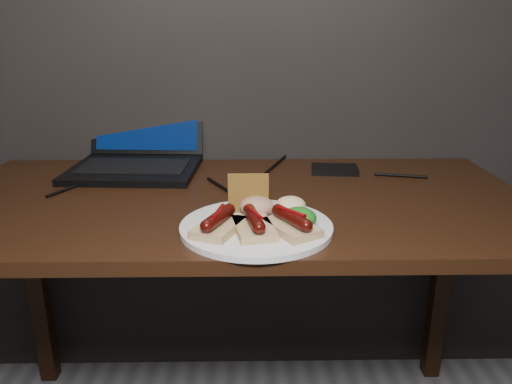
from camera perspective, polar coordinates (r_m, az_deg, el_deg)
name	(u,v)px	position (r m, az deg, el deg)	size (l,w,h in m)	color
desk	(237,230)	(1.23, -2.14, -4.40)	(1.40, 0.70, 0.75)	black
laptop	(139,150)	(1.48, -13.22, 4.73)	(0.36, 0.39, 0.25)	black
hard_drive	(335,169)	(1.41, 8.98, 2.56)	(0.13, 0.08, 0.02)	black
desk_cables	(237,177)	(1.34, -2.18, 1.73)	(0.96, 0.41, 0.01)	black
plate	(256,227)	(1.00, 0.03, -4.04)	(0.30, 0.30, 0.01)	white
bread_sausage_left	(218,223)	(0.96, -4.31, -3.57)	(0.11, 0.13, 0.04)	#E4B886
bread_sausage_center	(254,224)	(0.95, -0.24, -3.67)	(0.09, 0.13, 0.04)	#E4B886
bread_sausage_right	(291,223)	(0.96, 4.06, -3.59)	(0.12, 0.13, 0.04)	#E4B886
crispbread	(248,193)	(1.04, -0.88, -0.15)	(0.09, 0.01, 0.09)	#A2722C
salad_greens	(299,218)	(0.98, 4.92, -2.93)	(0.07, 0.07, 0.04)	#175611
salsa_mound	(257,206)	(1.04, 0.10, -1.63)	(0.07, 0.07, 0.04)	maroon
coleslaw_mound	(291,205)	(1.05, 3.98, -1.49)	(0.06, 0.06, 0.04)	white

